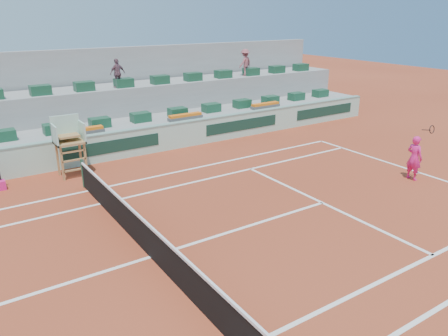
# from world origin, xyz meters

# --- Properties ---
(ground) EXTENTS (90.00, 90.00, 0.00)m
(ground) POSITION_xyz_m (0.00, 0.00, 0.00)
(ground) COLOR maroon
(ground) RESTS_ON ground
(seating_tier_lower) EXTENTS (36.00, 4.00, 1.20)m
(seating_tier_lower) POSITION_xyz_m (0.00, 10.70, 0.60)
(seating_tier_lower) COLOR #999997
(seating_tier_lower) RESTS_ON ground
(seating_tier_upper) EXTENTS (36.00, 2.40, 2.60)m
(seating_tier_upper) POSITION_xyz_m (0.00, 12.30, 1.30)
(seating_tier_upper) COLOR #999997
(seating_tier_upper) RESTS_ON ground
(stadium_back_wall) EXTENTS (36.00, 0.40, 4.40)m
(stadium_back_wall) POSITION_xyz_m (0.00, 13.90, 2.20)
(stadium_back_wall) COLOR #999997
(stadium_back_wall) RESTS_ON ground
(spectator_mid) EXTENTS (0.90, 0.53, 1.43)m
(spectator_mid) POSITION_xyz_m (3.70, 11.67, 3.32)
(spectator_mid) COLOR #754E5A
(spectator_mid) RESTS_ON seating_tier_upper
(spectator_right) EXTENTS (1.13, 0.87, 1.54)m
(spectator_right) POSITION_xyz_m (11.60, 11.77, 3.37)
(spectator_right) COLOR #964B50
(spectator_right) RESTS_ON seating_tier_upper
(court_lines) EXTENTS (23.89, 11.09, 0.01)m
(court_lines) POSITION_xyz_m (0.00, 0.00, 0.01)
(court_lines) COLOR white
(court_lines) RESTS_ON ground
(tennis_net) EXTENTS (0.10, 11.97, 1.10)m
(tennis_net) POSITION_xyz_m (0.00, 0.00, 0.53)
(tennis_net) COLOR black
(tennis_net) RESTS_ON ground
(advertising_hoarding) EXTENTS (36.00, 0.34, 1.26)m
(advertising_hoarding) POSITION_xyz_m (0.02, 8.50, 0.63)
(advertising_hoarding) COLOR #A6D1BA
(advertising_hoarding) RESTS_ON ground
(umpire_chair) EXTENTS (1.10, 0.90, 2.40)m
(umpire_chair) POSITION_xyz_m (0.00, 7.50, 1.54)
(umpire_chair) COLOR olive
(umpire_chair) RESTS_ON ground
(seat_row_lower) EXTENTS (32.90, 0.60, 0.44)m
(seat_row_lower) POSITION_xyz_m (0.00, 9.80, 1.42)
(seat_row_lower) COLOR #17462D
(seat_row_lower) RESTS_ON seating_tier_lower
(seat_row_upper) EXTENTS (32.90, 0.60, 0.44)m
(seat_row_upper) POSITION_xyz_m (0.00, 11.70, 2.82)
(seat_row_upper) COLOR #17462D
(seat_row_upper) RESTS_ON seating_tier_upper
(flower_planters) EXTENTS (26.80, 0.36, 0.28)m
(flower_planters) POSITION_xyz_m (-1.50, 9.00, 1.33)
(flower_planters) COLOR #525252
(flower_planters) RESTS_ON seating_tier_lower
(tennis_player) EXTENTS (0.43, 0.88, 2.28)m
(tennis_player) POSITION_xyz_m (10.97, -0.28, 0.88)
(tennis_player) COLOR #E91E7B
(tennis_player) RESTS_ON ground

